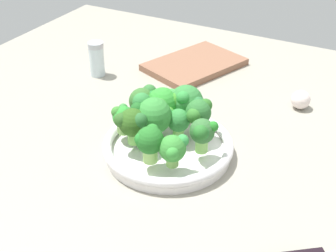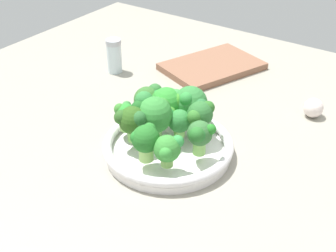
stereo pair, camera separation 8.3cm
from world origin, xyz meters
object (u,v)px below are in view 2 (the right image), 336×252
pepper_shaker (114,56)px  broccoli_floret_2 (133,119)px  broccoli_floret_8 (176,120)px  broccoli_floret_4 (145,140)px  broccoli_floret_5 (152,113)px  broccoli_floret_9 (167,104)px  garlic_bulb (313,108)px  broccoli_floret_1 (200,114)px  broccoli_floret_6 (200,135)px  broccoli_floret_3 (189,103)px  broccoli_floret_7 (168,149)px  broccoli_floret_0 (149,99)px  broccoli_floret_10 (126,115)px  cutting_board (212,66)px  bowl (168,147)px

pepper_shaker → broccoli_floret_2: bearing=46.0°
broccoli_floret_8 → pepper_shaker: size_ratio=0.64×
broccoli_floret_4 → broccoli_floret_5: 7.59cm
broccoli_floret_9 → garlic_bulb: bearing=139.1°
broccoli_floret_1 → broccoli_floret_8: 4.40cm
broccoli_floret_2 → broccoli_floret_6: size_ratio=1.11×
broccoli_floret_8 → broccoli_floret_6: bearing=66.7°
broccoli_floret_1 → broccoli_floret_3: bearing=-119.0°
broccoli_floret_3 → broccoli_floret_1: bearing=61.0°
broccoli_floret_8 → broccoli_floret_9: size_ratio=0.74×
broccoli_floret_2 → broccoli_floret_7: broccoli_floret_2 is taller
pepper_shaker → broccoli_floret_5: bearing=52.0°
broccoli_floret_0 → broccoli_floret_10: size_ratio=1.25×
broccoli_floret_0 → broccoli_floret_6: (4.92, 14.22, 0.00)cm
broccoli_floret_8 → pepper_shaker: 35.50cm
broccoli_floret_3 → broccoli_floret_10: size_ratio=1.42×
broccoli_floret_0 → broccoli_floret_7: size_ratio=1.17×
broccoli_floret_4 → broccoli_floret_8: 9.12cm
broccoli_floret_4 → broccoli_floret_8: bearing=179.9°
broccoli_floret_5 → cutting_board: size_ratio=0.34×
broccoli_floret_3 → bowl: bearing=1.8°
broccoli_floret_9 → garlic_bulb: (-23.35, 20.20, -5.31)cm
broccoli_floret_4 → cutting_board: (-42.10, -11.54, -6.25)cm
broccoli_floret_3 → pepper_shaker: 33.03cm
broccoli_floret_1 → bowl: bearing=-36.2°
broccoli_floret_1 → cutting_board: broccoli_floret_1 is taller
bowl → garlic_bulb: 32.51cm
broccoli_floret_4 → broccoli_floret_9: (-11.27, -3.60, 0.27)cm
broccoli_floret_5 → broccoli_floret_7: 9.76cm
broccoli_floret_4 → broccoli_floret_9: 11.84cm
bowl → cutting_board: bowl is taller
broccoli_floret_6 → broccoli_floret_7: size_ratio=1.12×
broccoli_floret_2 → cutting_board: broccoli_floret_2 is taller
broccoli_floret_2 → broccoli_floret_9: size_ratio=0.96×
broccoli_floret_3 → broccoli_floret_5: 7.70cm
garlic_bulb → bowl: bearing=-31.0°
broccoli_floret_10 → garlic_bulb: 38.80cm
broccoli_floret_3 → broccoli_floret_6: size_ratio=1.18×
broccoli_floret_6 → garlic_bulb: broccoli_floret_6 is taller
broccoli_floret_0 → broccoli_floret_6: broccoli_floret_0 is taller
bowl → broccoli_floret_2: (3.41, -5.00, 5.84)cm
broccoli_floret_7 → broccoli_floret_6: bearing=154.8°
broccoli_floret_8 → pepper_shaker: broccoli_floret_8 is taller
broccoli_floret_0 → garlic_bulb: bearing=134.2°
broccoli_floret_1 → broccoli_floret_10: size_ratio=1.27×
broccoli_floret_0 → cutting_board: bearing=-172.6°
broccoli_floret_0 → broccoli_floret_6: 15.05cm
broccoli_floret_1 → garlic_bulb: 27.04cm
broccoli_floret_4 → broccoli_floret_9: broccoli_floret_9 is taller
broccoli_floret_1 → cutting_board: bearing=-153.8°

